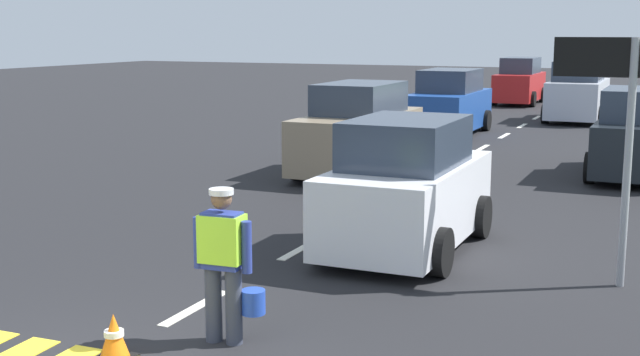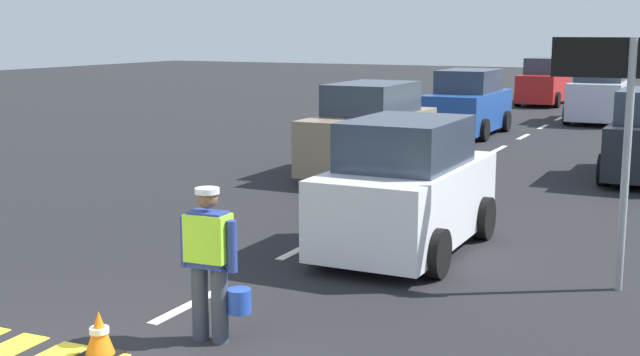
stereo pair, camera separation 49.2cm
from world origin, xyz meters
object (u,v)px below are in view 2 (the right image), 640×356
road_worker (211,257)px  car_oncoming_third (544,83)px  car_oncoming_lead (370,132)px  car_outgoing_far (601,94)px  car_outgoing_ahead (407,190)px  lane_direction_sign (610,102)px  car_oncoming_second (468,105)px  traffic_cone_near (99,334)px

road_worker → car_oncoming_third: (-2.66, 30.56, 0.02)m
car_oncoming_third → car_oncoming_lead: (0.08, -20.04, 0.02)m
car_outgoing_far → car_oncoming_third: size_ratio=1.02×
car_outgoing_ahead → car_oncoming_lead: bearing=117.3°
lane_direction_sign → car_oncoming_second: bearing=112.4°
car_oncoming_third → car_outgoing_far: bearing=-62.6°
car_oncoming_second → car_oncoming_third: 11.94m
road_worker → car_outgoing_ahead: 4.46m
car_oncoming_second → car_oncoming_third: size_ratio=1.04×
traffic_cone_near → car_outgoing_ahead: 5.52m
road_worker → car_outgoing_far: 24.25m
car_outgoing_far → car_oncoming_third: car_outgoing_far is taller
road_worker → lane_direction_sign: lane_direction_sign is taller
car_outgoing_ahead → car_oncoming_third: car_oncoming_third is taller
car_outgoing_ahead → car_oncoming_lead: car_oncoming_lead is taller
lane_direction_sign → traffic_cone_near: lane_direction_sign is taller
traffic_cone_near → car_outgoing_ahead: bearing=75.7°
car_outgoing_far → car_oncoming_lead: (-3.20, -13.73, -0.04)m
road_worker → car_oncoming_lead: (-2.59, 10.52, 0.04)m
car_oncoming_second → car_oncoming_lead: (0.06, -8.11, 0.02)m
car_outgoing_ahead → car_outgoing_far: (0.05, 19.82, 0.08)m
car_oncoming_lead → car_oncoming_third: bearing=90.2°
road_worker → car_oncoming_third: 30.68m
lane_direction_sign → traffic_cone_near: bearing=-132.1°
car_outgoing_far → car_outgoing_ahead: bearing=-90.1°
car_oncoming_second → car_oncoming_lead: bearing=-89.6°
lane_direction_sign → car_outgoing_ahead: 3.30m
traffic_cone_near → car_oncoming_lead: size_ratio=0.11×
road_worker → car_oncoming_lead: car_oncoming_lead is taller
road_worker → car_oncoming_lead: bearing=103.8°
traffic_cone_near → car_oncoming_lead: (-1.80, 11.40, 0.73)m
car_oncoming_second → car_outgoing_ahead: (3.21, -14.19, -0.02)m
road_worker → traffic_cone_near: (-0.79, -0.88, -0.69)m
road_worker → car_outgoing_ahead: (0.56, 4.43, -0.00)m
traffic_cone_near → car_oncoming_third: car_oncoming_third is taller
road_worker → car_oncoming_lead: size_ratio=0.38×
traffic_cone_near → car_outgoing_ahead: size_ratio=0.13×
car_oncoming_second → car_oncoming_lead: size_ratio=0.99×
car_outgoing_ahead → car_oncoming_lead: (-3.15, 6.09, 0.04)m
lane_direction_sign → car_oncoming_lead: (-6.03, 6.70, -1.43)m
car_outgoing_far → car_oncoming_lead: size_ratio=0.97×
lane_direction_sign → car_oncoming_second: 16.08m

